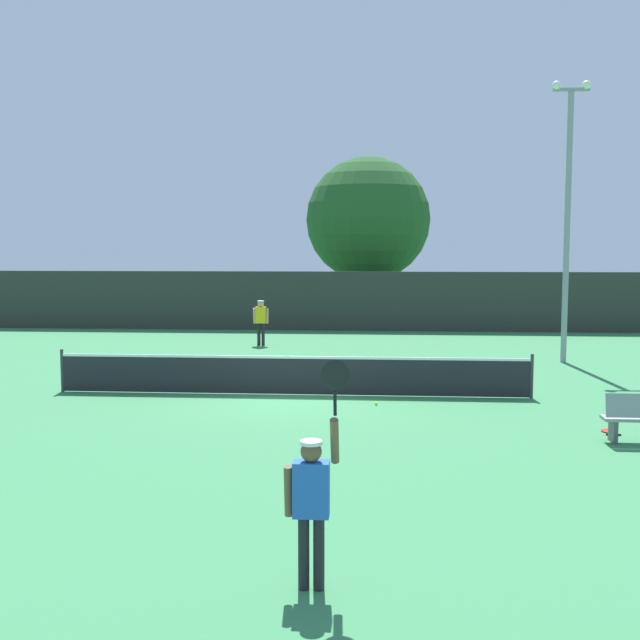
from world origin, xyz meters
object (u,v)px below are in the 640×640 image
(large_tree, at_px, (368,220))
(parked_car_mid, at_px, (379,304))
(spare_racket, at_px, (609,431))
(tennis_ball, at_px, (376,404))
(player_receiving, at_px, (261,318))
(light_pole, at_px, (568,205))
(player_serving, at_px, (312,491))
(parked_car_near, at_px, (188,299))

(large_tree, bearing_deg, parked_car_mid, -53.21)
(spare_racket, height_order, large_tree, large_tree)
(tennis_ball, height_order, parked_car_mid, parked_car_mid)
(player_receiving, relative_size, light_pole, 0.19)
(spare_racket, distance_m, parked_car_mid, 23.39)
(player_serving, relative_size, parked_car_mid, 0.56)
(player_receiving, height_order, tennis_ball, player_receiving)
(player_serving, relative_size, light_pole, 0.28)
(player_receiving, relative_size, parked_car_near, 0.39)
(parked_car_mid, bearing_deg, player_serving, -96.64)
(player_receiving, bearing_deg, parked_car_near, -65.60)
(tennis_ball, distance_m, spare_racket, 5.08)
(player_receiving, bearing_deg, large_tree, -109.02)
(spare_racket, xyz_separation_m, large_tree, (-5.03, 23.70, 4.98))
(tennis_ball, relative_size, spare_racket, 0.13)
(tennis_ball, bearing_deg, large_tree, 91.26)
(player_serving, bearing_deg, tennis_ball, 86.02)
(spare_racket, relative_size, parked_car_near, 0.12)
(player_serving, xyz_separation_m, player_receiving, (-3.60, 20.00, -0.05))
(spare_racket, bearing_deg, large_tree, 101.98)
(player_serving, xyz_separation_m, large_tree, (0.19, 31.00, 3.94))
(light_pole, height_order, large_tree, light_pole)
(tennis_ball, height_order, parked_car_near, parked_car_near)
(player_receiving, bearing_deg, player_serving, 100.20)
(spare_racket, distance_m, large_tree, 24.73)
(tennis_ball, height_order, large_tree, large_tree)
(parked_car_near, bearing_deg, parked_car_mid, -16.87)
(player_receiving, bearing_deg, light_pole, 161.33)
(player_serving, relative_size, parked_car_near, 0.58)
(player_receiving, height_order, parked_car_mid, parked_car_mid)
(player_receiving, xyz_separation_m, parked_car_mid, (4.36, 10.25, -0.24))
(player_receiving, xyz_separation_m, spare_racket, (8.82, -12.70, -1.00))
(parked_car_near, bearing_deg, player_serving, -74.35)
(large_tree, xyz_separation_m, parked_car_mid, (0.56, -0.75, -4.23))
(spare_racket, bearing_deg, parked_car_near, 119.74)
(spare_racket, bearing_deg, player_receiving, 124.78)
(player_serving, distance_m, light_pole, 18.23)
(player_receiving, xyz_separation_m, tennis_ball, (4.26, -10.46, -0.98))
(player_serving, bearing_deg, parked_car_near, 106.14)
(player_serving, relative_size, player_receiving, 1.47)
(player_receiving, height_order, parked_car_near, parked_car_near)
(tennis_ball, bearing_deg, parked_car_mid, 89.74)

